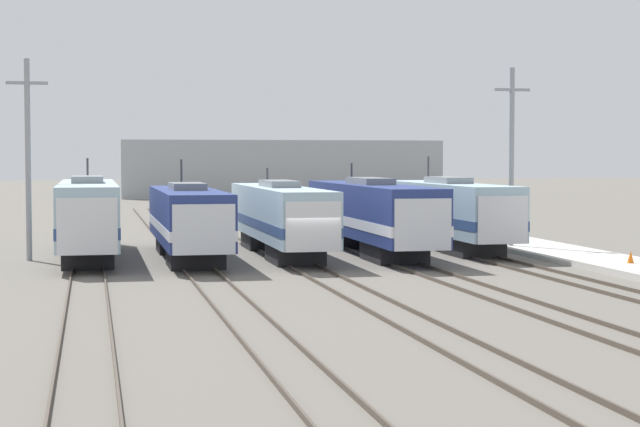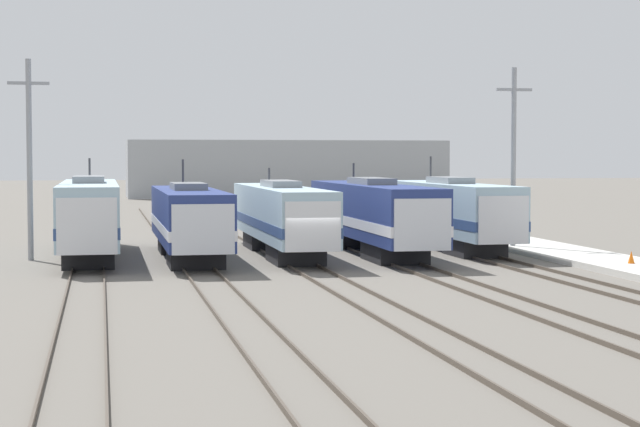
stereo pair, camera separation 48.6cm
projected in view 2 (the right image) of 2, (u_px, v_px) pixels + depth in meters
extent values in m
plane|color=#666059|center=(309.00, 271.00, 49.31)|extent=(400.00, 400.00, 0.00)
cube|color=#4C4238|center=(71.00, 274.00, 47.16)|extent=(0.07, 120.00, 0.15)
cube|color=#4C4238|center=(104.00, 273.00, 47.45)|extent=(0.07, 120.00, 0.15)
cube|color=#4C4238|center=(185.00, 272.00, 48.16)|extent=(0.07, 120.00, 0.15)
cube|color=#4C4238|center=(217.00, 271.00, 48.45)|extent=(0.07, 120.00, 0.15)
cube|color=#4C4238|center=(294.00, 269.00, 49.16)|extent=(0.07, 120.00, 0.15)
cube|color=#4C4238|center=(324.00, 269.00, 49.45)|extent=(0.07, 120.00, 0.15)
cube|color=#4C4238|center=(399.00, 267.00, 50.16)|extent=(0.07, 120.00, 0.15)
cube|color=#4C4238|center=(428.00, 266.00, 50.45)|extent=(0.07, 120.00, 0.15)
cube|color=#4C4238|center=(499.00, 265.00, 51.16)|extent=(0.07, 120.00, 0.15)
cube|color=#4C4238|center=(528.00, 264.00, 51.45)|extent=(0.07, 120.00, 0.15)
cube|color=#232326|center=(89.00, 256.00, 51.31)|extent=(2.43, 3.92, 0.95)
cube|color=#232326|center=(91.00, 242.00, 60.02)|extent=(2.43, 3.92, 0.95)
cube|color=#9EBCCC|center=(89.00, 211.00, 55.56)|extent=(2.86, 17.81, 2.96)
cube|color=navy|center=(89.00, 222.00, 55.59)|extent=(2.90, 17.85, 0.53)
cube|color=silver|center=(87.00, 225.00, 47.87)|extent=(2.63, 2.28, 2.52)
cube|color=black|center=(87.00, 214.00, 46.81)|extent=(2.24, 0.08, 0.71)
cube|color=gray|center=(89.00, 179.00, 55.47)|extent=(1.57, 4.45, 0.35)
cylinder|color=#38383D|center=(90.00, 170.00, 59.28)|extent=(0.12, 0.12, 1.27)
cube|color=black|center=(195.00, 257.00, 50.96)|extent=(2.56, 3.58, 0.95)
cube|color=black|center=(183.00, 243.00, 58.93)|extent=(2.56, 3.58, 0.95)
cube|color=navy|center=(188.00, 215.00, 54.85)|extent=(3.01, 16.28, 2.63)
cube|color=silver|center=(188.00, 225.00, 54.88)|extent=(3.05, 16.32, 0.47)
cube|color=silver|center=(201.00, 228.00, 47.73)|extent=(2.77, 1.90, 2.23)
cube|color=black|center=(203.00, 218.00, 46.85)|extent=(2.35, 0.08, 0.62)
cube|color=slate|center=(188.00, 186.00, 54.77)|extent=(1.65, 4.07, 0.35)
cylinder|color=#38383D|center=(183.00, 174.00, 58.25)|extent=(0.12, 0.12, 1.54)
cube|color=#232326|center=(295.00, 254.00, 52.81)|extent=(2.39, 3.93, 0.95)
cube|color=#232326|center=(268.00, 240.00, 61.54)|extent=(2.39, 3.93, 0.95)
cube|color=#9EBCCC|center=(281.00, 212.00, 57.08)|extent=(2.81, 17.86, 2.70)
cube|color=navy|center=(281.00, 222.00, 57.11)|extent=(2.85, 17.90, 0.49)
cube|color=silver|center=(310.00, 225.00, 49.10)|extent=(2.58, 1.73, 2.29)
cube|color=black|center=(313.00, 215.00, 48.31)|extent=(2.20, 0.08, 0.64)
cube|color=gray|center=(280.00, 184.00, 57.00)|extent=(1.54, 4.47, 0.35)
cylinder|color=#38383D|center=(269.00, 176.00, 60.83)|extent=(0.12, 0.12, 0.98)
cube|color=black|center=(394.00, 252.00, 53.55)|extent=(2.50, 4.17, 0.95)
cube|color=black|center=(351.00, 238.00, 62.83)|extent=(2.50, 4.17, 0.95)
cube|color=navy|center=(371.00, 210.00, 58.09)|extent=(2.94, 18.96, 2.82)
cube|color=silver|center=(371.00, 220.00, 58.12)|extent=(2.98, 19.00, 0.51)
cube|color=silver|center=(417.00, 224.00, 49.63)|extent=(2.71, 1.85, 2.40)
cube|color=black|center=(423.00, 213.00, 48.78)|extent=(2.30, 0.08, 0.67)
cube|color=slate|center=(371.00, 181.00, 58.01)|extent=(1.62, 4.74, 0.35)
cylinder|color=#38383D|center=(354.00, 173.00, 62.07)|extent=(0.12, 0.12, 1.12)
cube|color=#232326|center=(474.00, 247.00, 56.70)|extent=(2.42, 3.63, 0.95)
cube|color=#232326|center=(428.00, 236.00, 64.77)|extent=(2.42, 3.63, 0.95)
cube|color=#9EBCCC|center=(450.00, 208.00, 60.64)|extent=(2.85, 16.50, 2.81)
cube|color=navy|center=(450.00, 218.00, 60.67)|extent=(2.89, 16.54, 0.51)
cube|color=silver|center=(496.00, 219.00, 53.54)|extent=(2.62, 2.16, 2.39)
cube|color=black|center=(503.00, 209.00, 52.53)|extent=(2.23, 0.08, 0.67)
cube|color=gray|center=(450.00, 180.00, 60.56)|extent=(1.57, 4.12, 0.35)
cylinder|color=#38383D|center=(431.00, 169.00, 64.08)|extent=(0.12, 0.12, 1.52)
cylinder|color=gray|center=(30.00, 160.00, 54.01)|extent=(0.28, 0.28, 10.19)
cube|color=gray|center=(28.00, 83.00, 53.81)|extent=(2.06, 0.16, 0.16)
cylinder|color=gray|center=(513.00, 160.00, 59.20)|extent=(0.28, 0.28, 10.19)
cube|color=gray|center=(514.00, 90.00, 59.00)|extent=(2.06, 0.16, 0.16)
cube|color=beige|center=(603.00, 261.00, 52.23)|extent=(4.00, 120.00, 0.32)
cone|color=orange|center=(631.00, 257.00, 49.45)|extent=(0.31, 0.31, 0.58)
cube|color=#9EA3A8|center=(285.00, 169.00, 143.04)|extent=(41.82, 13.09, 7.42)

